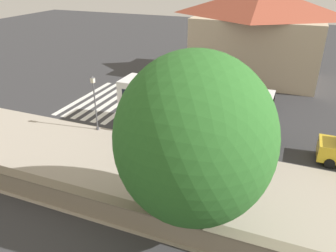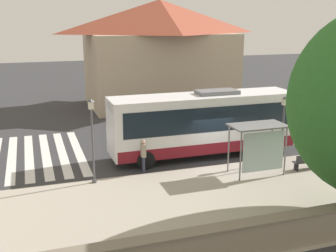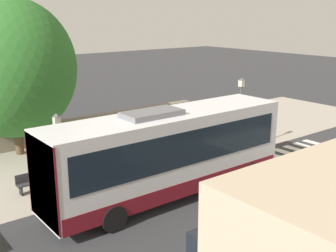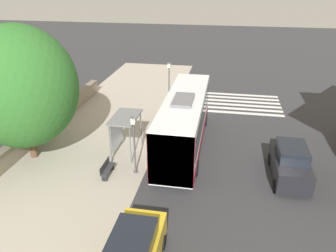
# 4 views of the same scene
# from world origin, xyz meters

# --- Properties ---
(ground_plane) EXTENTS (120.00, 120.00, 0.00)m
(ground_plane) POSITION_xyz_m (0.00, 0.00, 0.00)
(ground_plane) COLOR #353538
(ground_plane) RESTS_ON ground
(sidewalk_plaza) EXTENTS (9.00, 44.00, 0.02)m
(sidewalk_plaza) POSITION_xyz_m (-4.50, 0.00, 0.01)
(sidewalk_plaza) COLOR #ADA393
(sidewalk_plaza) RESTS_ON ground
(stone_wall) EXTENTS (0.60, 20.00, 1.25)m
(stone_wall) POSITION_xyz_m (-8.55, 0.00, 0.63)
(stone_wall) COLOR gray
(stone_wall) RESTS_ON ground
(bus) EXTENTS (2.59, 10.90, 3.85)m
(bus) POSITION_xyz_m (1.84, 0.04, 1.99)
(bus) COLOR white
(bus) RESTS_ON ground
(bus_shelter) EXTENTS (1.62, 2.86, 2.63)m
(bus_shelter) POSITION_xyz_m (-1.94, -1.39, 2.15)
(bus_shelter) COLOR slate
(bus_shelter) RESTS_ON ground
(pedestrian) EXTENTS (0.34, 0.24, 1.81)m
(pedestrian) POSITION_xyz_m (0.20, 4.12, 1.08)
(pedestrian) COLOR #2D3347
(pedestrian) RESTS_ON ground
(bench) EXTENTS (0.40, 1.53, 0.88)m
(bench) POSITION_xyz_m (-2.15, -4.26, 0.47)
(bench) COLOR #333338
(bench) RESTS_ON ground
(street_lamp_near) EXTENTS (0.28, 0.28, 3.74)m
(street_lamp_near) POSITION_xyz_m (-0.56, -3.70, 2.24)
(street_lamp_near) COLOR #4C4C51
(street_lamp_near) RESTS_ON ground
(street_lamp_far) EXTENTS (0.28, 0.28, 4.22)m
(street_lamp_far) POSITION_xyz_m (-0.39, 6.79, 2.50)
(street_lamp_far) COLOR #4C4C51
(street_lamp_far) RESTS_ON ground
(shade_tree) EXTENTS (6.71, 6.71, 8.45)m
(shade_tree) POSITION_xyz_m (-7.59, -3.00, 4.75)
(shade_tree) COLOR brown
(shade_tree) RESTS_ON ground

